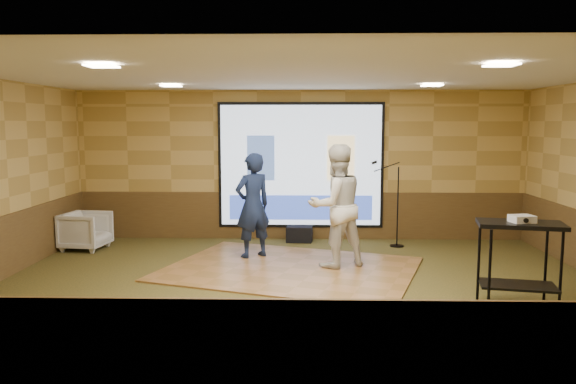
{
  "coord_description": "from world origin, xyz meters",
  "views": [
    {
      "loc": [
        0.03,
        -7.79,
        2.33
      ],
      "look_at": [
        -0.18,
        0.67,
        1.3
      ],
      "focal_mm": 35.0,
      "sensor_mm": 36.0,
      "label": 1
    }
  ],
  "objects_px": {
    "projector_screen": "(301,167)",
    "player_left": "(253,205)",
    "projector": "(522,219)",
    "player_right": "(336,206)",
    "dance_floor": "(290,269)",
    "mic_stand": "(394,221)",
    "banquet_chair": "(86,231)",
    "duffel_bag": "(299,234)",
    "av_table": "(520,246)"
  },
  "relations": [
    {
      "from": "projector",
      "to": "player_right",
      "type": "bearing_deg",
      "value": 129.86
    },
    {
      "from": "dance_floor",
      "to": "mic_stand",
      "type": "xyz_separation_m",
      "value": [
        1.94,
        1.78,
        0.48
      ]
    },
    {
      "from": "duffel_bag",
      "to": "projector_screen",
      "type": "bearing_deg",
      "value": 85.54
    },
    {
      "from": "projector",
      "to": "dance_floor",
      "type": "bearing_deg",
      "value": 139.74
    },
    {
      "from": "dance_floor",
      "to": "av_table",
      "type": "height_order",
      "value": "av_table"
    },
    {
      "from": "av_table",
      "to": "projector",
      "type": "xyz_separation_m",
      "value": [
        0.01,
        -0.01,
        0.35
      ]
    },
    {
      "from": "av_table",
      "to": "mic_stand",
      "type": "height_order",
      "value": "mic_stand"
    },
    {
      "from": "av_table",
      "to": "projector",
      "type": "relative_size",
      "value": 3.97
    },
    {
      "from": "dance_floor",
      "to": "duffel_bag",
      "type": "relative_size",
      "value": 7.7
    },
    {
      "from": "player_right",
      "to": "projector",
      "type": "distance_m",
      "value": 2.93
    },
    {
      "from": "player_right",
      "to": "projector_screen",
      "type": "bearing_deg",
      "value": -100.41
    },
    {
      "from": "duffel_bag",
      "to": "dance_floor",
      "type": "bearing_deg",
      "value": -93.56
    },
    {
      "from": "banquet_chair",
      "to": "duffel_bag",
      "type": "bearing_deg",
      "value": -70.88
    },
    {
      "from": "player_right",
      "to": "mic_stand",
      "type": "height_order",
      "value": "player_right"
    },
    {
      "from": "projector",
      "to": "banquet_chair",
      "type": "bearing_deg",
      "value": 145.66
    },
    {
      "from": "projector",
      "to": "banquet_chair",
      "type": "distance_m",
      "value": 7.53
    },
    {
      "from": "dance_floor",
      "to": "banquet_chair",
      "type": "bearing_deg",
      "value": 160.31
    },
    {
      "from": "mic_stand",
      "to": "av_table",
      "type": "bearing_deg",
      "value": -64.78
    },
    {
      "from": "player_left",
      "to": "mic_stand",
      "type": "relative_size",
      "value": 1.1
    },
    {
      "from": "mic_stand",
      "to": "banquet_chair",
      "type": "bearing_deg",
      "value": -166.84
    },
    {
      "from": "player_right",
      "to": "banquet_chair",
      "type": "distance_m",
      "value": 4.79
    },
    {
      "from": "projector_screen",
      "to": "player_right",
      "type": "bearing_deg",
      "value": -75.77
    },
    {
      "from": "mic_stand",
      "to": "player_left",
      "type": "bearing_deg",
      "value": -149.44
    },
    {
      "from": "player_left",
      "to": "banquet_chair",
      "type": "height_order",
      "value": "player_left"
    },
    {
      "from": "mic_stand",
      "to": "banquet_chair",
      "type": "distance_m",
      "value": 5.81
    },
    {
      "from": "dance_floor",
      "to": "duffel_bag",
      "type": "height_order",
      "value": "duffel_bag"
    },
    {
      "from": "mic_stand",
      "to": "banquet_chair",
      "type": "height_order",
      "value": "mic_stand"
    },
    {
      "from": "projector_screen",
      "to": "banquet_chair",
      "type": "relative_size",
      "value": 4.29
    },
    {
      "from": "projector",
      "to": "duffel_bag",
      "type": "distance_m",
      "value": 4.92
    },
    {
      "from": "player_right",
      "to": "av_table",
      "type": "distance_m",
      "value": 2.93
    },
    {
      "from": "player_left",
      "to": "player_right",
      "type": "xyz_separation_m",
      "value": [
        1.4,
        -0.61,
        0.09
      ]
    },
    {
      "from": "player_left",
      "to": "duffel_bag",
      "type": "distance_m",
      "value": 1.79
    },
    {
      "from": "player_right",
      "to": "duffel_bag",
      "type": "relative_size",
      "value": 3.97
    },
    {
      "from": "player_left",
      "to": "projector",
      "type": "height_order",
      "value": "player_left"
    },
    {
      "from": "banquet_chair",
      "to": "duffel_bag",
      "type": "height_order",
      "value": "banquet_chair"
    },
    {
      "from": "projector_screen",
      "to": "mic_stand",
      "type": "distance_m",
      "value": 2.14
    },
    {
      "from": "projector_screen",
      "to": "player_left",
      "type": "distance_m",
      "value": 1.94
    },
    {
      "from": "mic_stand",
      "to": "banquet_chair",
      "type": "relative_size",
      "value": 2.13
    },
    {
      "from": "player_left",
      "to": "banquet_chair",
      "type": "bearing_deg",
      "value": -45.01
    },
    {
      "from": "projector_screen",
      "to": "duffel_bag",
      "type": "distance_m",
      "value": 1.35
    },
    {
      "from": "player_right",
      "to": "banquet_chair",
      "type": "bearing_deg",
      "value": -39.63
    },
    {
      "from": "dance_floor",
      "to": "player_right",
      "type": "xyz_separation_m",
      "value": [
        0.73,
        0.15,
        1.0
      ]
    },
    {
      "from": "dance_floor",
      "to": "mic_stand",
      "type": "height_order",
      "value": "mic_stand"
    },
    {
      "from": "player_left",
      "to": "projector_screen",
      "type": "bearing_deg",
      "value": -150.14
    },
    {
      "from": "projector_screen",
      "to": "projector",
      "type": "distance_m",
      "value": 5.05
    },
    {
      "from": "projector_screen",
      "to": "dance_floor",
      "type": "relative_size",
      "value": 0.86
    },
    {
      "from": "projector",
      "to": "duffel_bag",
      "type": "height_order",
      "value": "projector"
    },
    {
      "from": "projector_screen",
      "to": "mic_stand",
      "type": "xyz_separation_m",
      "value": [
        1.79,
        -0.65,
        -0.98
      ]
    },
    {
      "from": "av_table",
      "to": "mic_stand",
      "type": "relative_size",
      "value": 0.66
    },
    {
      "from": "dance_floor",
      "to": "mic_stand",
      "type": "distance_m",
      "value": 2.68
    }
  ]
}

